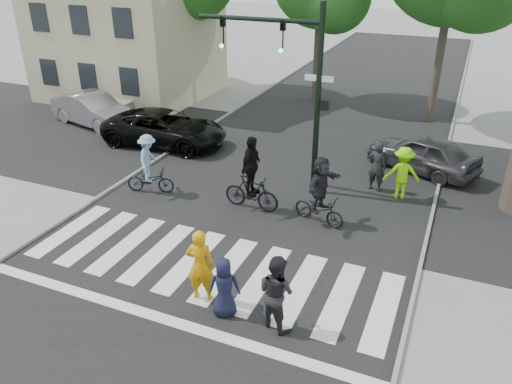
# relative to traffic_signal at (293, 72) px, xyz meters

# --- Properties ---
(ground) EXTENTS (120.00, 120.00, 0.00)m
(ground) POSITION_rel_traffic_signal_xyz_m (-0.35, -6.20, -3.90)
(ground) COLOR gray
(ground) RESTS_ON ground
(road_stem) EXTENTS (10.00, 70.00, 0.01)m
(road_stem) POSITION_rel_traffic_signal_xyz_m (-0.35, -1.20, -3.90)
(road_stem) COLOR black
(road_stem) RESTS_ON ground
(road_cross) EXTENTS (70.00, 10.00, 0.01)m
(road_cross) POSITION_rel_traffic_signal_xyz_m (-0.35, 1.80, -3.89)
(road_cross) COLOR black
(road_cross) RESTS_ON ground
(curb_left) EXTENTS (0.10, 70.00, 0.10)m
(curb_left) POSITION_rel_traffic_signal_xyz_m (-5.40, -1.20, -3.85)
(curb_left) COLOR gray
(curb_left) RESTS_ON ground
(curb_right) EXTENTS (0.10, 70.00, 0.10)m
(curb_right) POSITION_rel_traffic_signal_xyz_m (4.70, -1.20, -3.85)
(curb_right) COLOR gray
(curb_right) RESTS_ON ground
(crosswalk) EXTENTS (10.00, 3.85, 0.01)m
(crosswalk) POSITION_rel_traffic_signal_xyz_m (-0.35, -5.54, -3.89)
(crosswalk) COLOR silver
(crosswalk) RESTS_ON ground
(traffic_signal) EXTENTS (4.45, 0.29, 6.00)m
(traffic_signal) POSITION_rel_traffic_signal_xyz_m (0.00, 0.00, 0.00)
(traffic_signal) COLOR black
(traffic_signal) RESTS_ON ground
(house) EXTENTS (8.40, 8.10, 8.82)m
(house) POSITION_rel_traffic_signal_xyz_m (-11.85, 7.78, -0.10)
(house) COLOR #BEBD90
(house) RESTS_ON ground
(pedestrian_woman) EXTENTS (0.74, 0.57, 1.82)m
(pedestrian_woman) POSITION_rel_traffic_signal_xyz_m (0.15, -6.40, -2.99)
(pedestrian_woman) COLOR orange
(pedestrian_woman) RESTS_ON ground
(pedestrian_child) EXTENTS (0.83, 0.70, 1.44)m
(pedestrian_child) POSITION_rel_traffic_signal_xyz_m (0.89, -6.69, -3.18)
(pedestrian_child) COLOR black
(pedestrian_child) RESTS_ON ground
(pedestrian_adult) EXTENTS (1.04, 0.93, 1.77)m
(pedestrian_adult) POSITION_rel_traffic_signal_xyz_m (2.06, -6.59, -3.02)
(pedestrian_adult) COLOR black
(pedestrian_adult) RESTS_ON ground
(cyclist_left) EXTENTS (1.67, 1.15, 2.01)m
(cyclist_left) POSITION_rel_traffic_signal_xyz_m (-4.11, -2.15, -3.03)
(cyclist_left) COLOR black
(cyclist_left) RESTS_ON ground
(cyclist_mid) EXTENTS (1.83, 1.12, 2.37)m
(cyclist_mid) POSITION_rel_traffic_signal_xyz_m (-0.56, -1.91, -2.93)
(cyclist_mid) COLOR black
(cyclist_mid) RESTS_ON ground
(cyclist_right) EXTENTS (1.74, 1.61, 2.09)m
(cyclist_right) POSITION_rel_traffic_signal_xyz_m (1.63, -1.92, -2.97)
(cyclist_right) COLOR black
(cyclist_right) RESTS_ON ground
(car_suv) EXTENTS (5.19, 2.64, 1.41)m
(car_suv) POSITION_rel_traffic_signal_xyz_m (-6.02, 1.79, -3.20)
(car_suv) COLOR black
(car_suv) RESTS_ON ground
(car_silver) EXTENTS (4.59, 2.50, 1.44)m
(car_silver) POSITION_rel_traffic_signal_xyz_m (-10.38, 2.65, -3.18)
(car_silver) COLOR gray
(car_silver) RESTS_ON ground
(car_grey) EXTENTS (4.32, 3.03, 1.37)m
(car_grey) POSITION_rel_traffic_signal_xyz_m (3.95, 3.18, -3.22)
(car_grey) COLOR #39383C
(car_grey) RESTS_ON ground
(bystander_hivis) EXTENTS (1.24, 0.86, 1.75)m
(bystander_hivis) POSITION_rel_traffic_signal_xyz_m (3.57, 0.68, -3.03)
(bystander_hivis) COLOR #80F904
(bystander_hivis) RESTS_ON ground
(bystander_dark) EXTENTS (0.68, 0.49, 1.71)m
(bystander_dark) POSITION_rel_traffic_signal_xyz_m (2.72, 0.93, -3.05)
(bystander_dark) COLOR black
(bystander_dark) RESTS_ON ground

